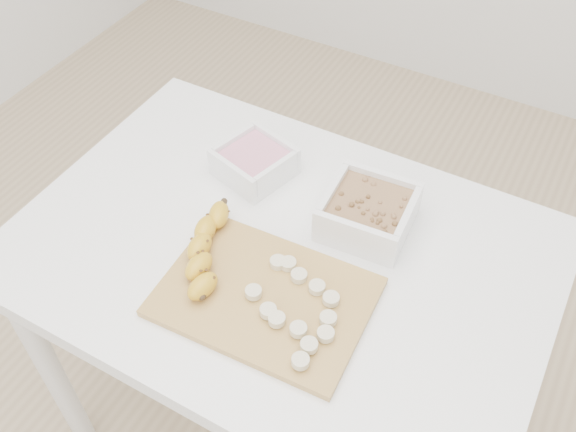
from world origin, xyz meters
The scene contains 7 objects.
ground centered at (0.00, 0.00, 0.00)m, with size 3.50×3.50×0.00m, color #C6AD89.
table centered at (0.00, 0.00, 0.65)m, with size 1.00×0.70×0.75m.
bowl_yogurt centered at (-0.15, 0.15, 0.78)m, with size 0.17×0.17×0.06m.
bowl_granola centered at (0.12, 0.13, 0.79)m, with size 0.17×0.17×0.08m.
cutting_board centered at (0.03, -0.12, 0.76)m, with size 0.36×0.26×0.01m, color tan.
banana centered at (-0.10, -0.10, 0.78)m, with size 0.06×0.22×0.04m, color gold, non-canonical shape.
banana_slices centered at (0.10, -0.12, 0.77)m, with size 0.18×0.19×0.02m.
Camera 1 is at (0.39, -0.67, 1.67)m, focal length 40.00 mm.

